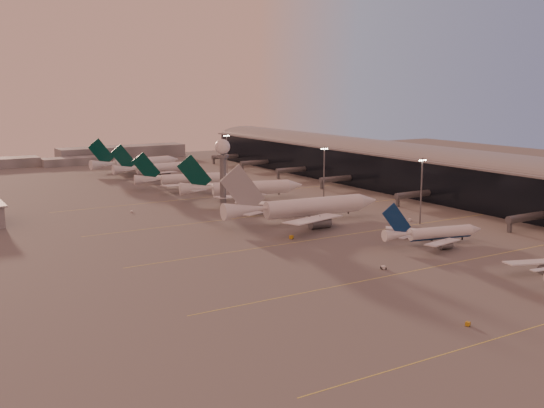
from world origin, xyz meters
TOP-DOWN VIEW (x-y plane):
  - ground at (0.00, 0.00)m, footprint 700.00×700.00m
  - taxiway_markings at (30.00, 56.00)m, footprint 180.00×185.25m
  - terminal at (107.88, 110.09)m, footprint 57.00×362.00m
  - radar_tower at (5.00, 120.00)m, footprint 6.40×6.40m
  - mast_b at (55.00, 55.00)m, footprint 3.60×0.56m
  - mast_c at (50.00, 110.00)m, footprint 3.60×0.56m
  - mast_d at (48.00, 200.00)m, footprint 3.60×0.56m
  - distant_horizon at (2.62, 325.14)m, footprint 165.00×37.50m
  - narrowbody_mid at (36.41, 29.72)m, footprint 37.29×29.46m
  - widebody_white at (20.06, 81.08)m, footprint 67.20×53.63m
  - greentail_a at (23.96, 137.29)m, footprint 57.75×46.07m
  - greentail_b at (14.83, 181.11)m, footprint 52.15×41.70m
  - greentail_c at (18.70, 229.29)m, footprint 54.22×43.82m
  - greentail_d at (15.25, 256.77)m, footprint 59.36×47.66m
  - gsv_truck_a at (-10.26, -26.98)m, footprint 5.07×3.18m
  - gsv_tug_mid at (2.67, 15.55)m, footprint 3.74×3.08m
  - gsv_truck_b at (45.80, 31.74)m, footprint 4.85×2.18m
  - gsv_truck_c at (0.75, 60.06)m, footprint 6.48×5.05m
  - gsv_catering_b at (55.59, 60.85)m, footprint 4.51×2.24m
  - gsv_tug_far at (15.20, 90.96)m, footprint 2.50×3.62m
  - gsv_truck_d at (-30.80, 132.69)m, footprint 2.43×4.86m
  - gsv_tug_hangar at (47.10, 150.17)m, footprint 4.00×3.13m

SIDE VIEW (x-z plane):
  - ground at x=0.00m, z-range 0.00..0.00m
  - taxiway_markings at x=30.00m, z-range 0.00..0.02m
  - gsv_tug_mid at x=2.67m, z-range 0.01..0.94m
  - gsv_tug_far at x=15.20m, z-range 0.01..0.97m
  - gsv_tug_hangar at x=47.10m, z-range 0.02..1.02m
  - gsv_truck_d at x=-30.80m, z-range 0.02..1.89m
  - gsv_truck_b at x=45.80m, z-range 0.02..1.92m
  - gsv_truck_a at x=-10.26m, z-range 0.02..1.95m
  - gsv_truck_c at x=0.75m, z-range 0.03..2.53m
  - gsv_catering_b at x=55.59m, z-range 0.00..3.65m
  - narrowbody_mid at x=36.41m, z-range -4.39..10.36m
  - greentail_b at x=14.83m, z-range -6.20..12.97m
  - greentail_c at x=18.70m, z-range -6.37..13.33m
  - greentail_a at x=23.96m, z-range -6.92..14.48m
  - greentail_d at x=15.25m, z-range -6.99..14.63m
  - distant_horizon at x=2.62m, z-range -0.61..8.39m
  - widebody_white at x=20.06m, z-range -7.72..15.92m
  - terminal at x=107.88m, z-range -1.00..22.04m
  - mast_b at x=55.00m, z-range 1.24..26.24m
  - mast_c at x=50.00m, z-range 1.24..26.24m
  - mast_d at x=48.00m, z-range 1.24..26.24m
  - radar_tower at x=5.00m, z-range 5.40..36.50m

